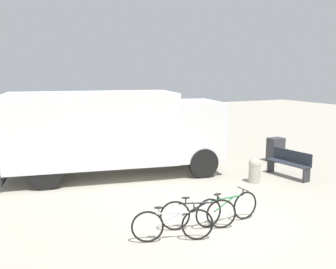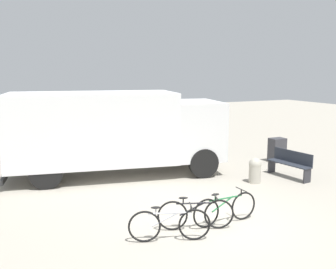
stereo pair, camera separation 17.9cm
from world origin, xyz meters
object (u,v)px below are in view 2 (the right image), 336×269
object	(u,v)px
bicycle_near	(169,225)
bicycle_far	(225,209)
delivery_truck	(115,129)
bicycle_middle	(196,214)
park_bench	(290,163)
utility_box	(277,150)
bollard_near_bench	(255,169)

from	to	relation	value
bicycle_near	bicycle_far	world-z (taller)	same
delivery_truck	bicycle_middle	world-z (taller)	delivery_truck
park_bench	utility_box	xyz separation A→B (m)	(1.15, 1.99, -0.03)
park_bench	bicycle_near	size ratio (longest dim) A/B	0.98
park_bench	bicycle_near	xyz separation A→B (m)	(-5.97, -2.73, -0.14)
delivery_truck	bicycle_near	xyz separation A→B (m)	(-0.53, -5.64, -1.28)
park_bench	bicycle_middle	xyz separation A→B (m)	(-5.15, -2.43, -0.14)
park_bench	utility_box	bearing A→B (deg)	-36.97
bicycle_middle	bicycle_far	xyz separation A→B (m)	(0.82, -0.00, 0.00)
bicycle_near	bollard_near_bench	size ratio (longest dim) A/B	2.03
delivery_truck	bicycle_near	distance (m)	5.81
park_bench	bicycle_near	world-z (taller)	park_bench
bicycle_far	utility_box	world-z (taller)	utility_box
bicycle_near	bicycle_middle	world-z (taller)	same
bicycle_middle	utility_box	world-z (taller)	utility_box
bicycle_near	bicycle_far	distance (m)	1.67
delivery_truck	bicycle_far	size ratio (longest dim) A/B	4.30
bicycle_middle	bollard_near_bench	distance (m)	4.35
bollard_near_bench	park_bench	bearing A→B (deg)	0.33
delivery_truck	utility_box	world-z (taller)	delivery_truck
delivery_truck	park_bench	size ratio (longest dim) A/B	4.64
bicycle_near	bicycle_middle	bearing A→B (deg)	39.46
delivery_truck	bollard_near_bench	world-z (taller)	delivery_truck
delivery_truck	park_bench	bearing A→B (deg)	-16.98
delivery_truck	utility_box	size ratio (longest dim) A/B	7.98
bollard_near_bench	utility_box	world-z (taller)	utility_box
delivery_truck	park_bench	world-z (taller)	delivery_truck
bicycle_middle	bollard_near_bench	world-z (taller)	bollard_near_bench
delivery_truck	park_bench	distance (m)	6.27
bicycle_near	delivery_truck	bearing A→B (deg)	104.29
bicycle_near	bicycle_middle	distance (m)	0.87
bollard_near_bench	delivery_truck	bearing A→B (deg)	143.17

